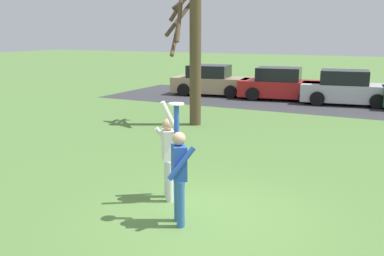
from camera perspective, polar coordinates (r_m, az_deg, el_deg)
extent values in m
plane|color=#567F3D|center=(8.18, 1.76, -11.43)|extent=(120.00, 120.00, 0.00)
cylinder|color=#3366B7|center=(7.64, -1.48, -9.85)|extent=(0.14, 0.14, 0.82)
cylinder|color=#3366B7|center=(7.88, -1.82, -9.15)|extent=(0.14, 0.14, 0.82)
cube|color=#234CB2|center=(7.52, -1.68, -4.46)|extent=(0.40, 0.42, 0.60)
sphere|color=tan|center=(7.42, -1.70, -1.39)|extent=(0.23, 0.23, 0.23)
cylinder|color=#234CB2|center=(7.30, -1.37, -4.60)|extent=(0.41, 0.36, 0.59)
cylinder|color=#234CB2|center=(7.58, -2.01, 0.58)|extent=(0.09, 0.09, 0.66)
cylinder|color=silver|center=(8.99, -3.16, -6.41)|extent=(0.14, 0.14, 0.82)
cylinder|color=silver|center=(8.75, -2.90, -6.95)|extent=(0.14, 0.14, 0.82)
cube|color=silver|center=(8.66, -3.09, -2.23)|extent=(0.40, 0.42, 0.60)
sphere|color=tan|center=(8.57, -3.12, 0.46)|extent=(0.23, 0.23, 0.23)
cylinder|color=silver|center=(8.87, -3.31, -1.58)|extent=(0.41, 0.36, 0.59)
cylinder|color=silver|center=(8.31, -2.89, 1.39)|extent=(0.31, 0.26, 0.65)
cylinder|color=white|center=(7.52, -2.03, 3.13)|extent=(0.26, 0.26, 0.02)
cube|color=tan|center=(23.74, 2.55, 5.62)|extent=(4.31, 2.36, 0.80)
cube|color=black|center=(23.71, 2.22, 7.36)|extent=(2.31, 1.92, 0.64)
cylinder|color=black|center=(24.33, 6.03, 5.20)|extent=(0.68, 0.31, 0.66)
cylinder|color=black|center=(22.57, 5.01, 4.68)|extent=(0.68, 0.31, 0.66)
cylinder|color=black|center=(25.01, 0.32, 5.46)|extent=(0.68, 0.31, 0.66)
cylinder|color=black|center=(23.30, -1.09, 4.95)|extent=(0.68, 0.31, 0.66)
cube|color=red|center=(22.52, 11.46, 5.02)|extent=(4.31, 2.36, 0.80)
cube|color=black|center=(22.46, 11.16, 6.87)|extent=(2.31, 1.92, 0.64)
cylinder|color=black|center=(23.32, 14.83, 4.56)|extent=(0.68, 0.31, 0.66)
cylinder|color=black|center=(21.52, 14.49, 3.96)|extent=(0.68, 0.31, 0.66)
cylinder|color=black|center=(23.62, 8.66, 4.92)|extent=(0.68, 0.31, 0.66)
cylinder|color=black|center=(21.85, 7.81, 4.36)|extent=(0.68, 0.31, 0.66)
cube|color=#BCBCC1|center=(21.76, 19.38, 4.33)|extent=(4.31, 2.36, 0.80)
cube|color=black|center=(21.68, 19.12, 6.24)|extent=(2.31, 1.92, 0.64)
cylinder|color=black|center=(22.75, 22.53, 3.85)|extent=(0.68, 0.31, 0.66)
cylinder|color=black|center=(20.95, 22.83, 3.18)|extent=(0.68, 0.31, 0.66)
cylinder|color=black|center=(22.71, 16.12, 4.29)|extent=(0.68, 0.31, 0.66)
cylinder|color=black|center=(20.91, 15.87, 3.65)|extent=(0.68, 0.31, 0.66)
cube|color=#38383D|center=(21.89, 14.98, 3.21)|extent=(20.39, 6.40, 0.01)
cylinder|color=brown|center=(15.76, 0.44, 9.35)|extent=(0.41, 0.41, 4.98)
cylinder|color=brown|center=(15.85, -1.57, 14.81)|extent=(0.50, 1.20, 2.10)
cylinder|color=brown|center=(15.86, -2.14, 11.60)|extent=(0.60, 1.48, 1.28)
cylinder|color=brown|center=(16.23, -1.53, 14.13)|extent=(0.53, 1.52, 1.39)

